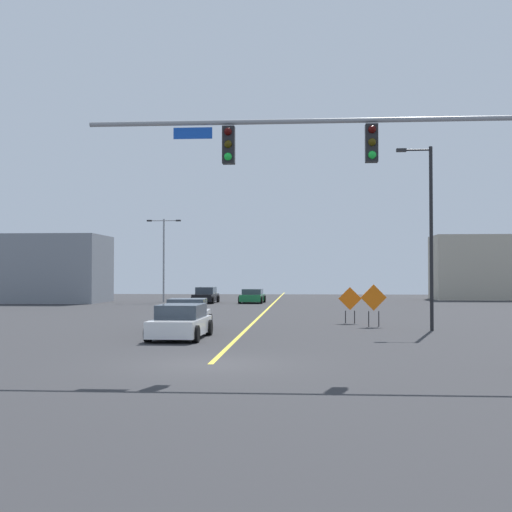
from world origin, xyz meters
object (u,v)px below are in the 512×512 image
at_px(street_lamp_mid_left, 429,230).
at_px(car_green_passing, 252,296).
at_px(street_lamp_mid_right, 164,253).
at_px(car_silver_near, 187,315).
at_px(traffic_signal_assembly, 373,169).
at_px(construction_sign_right_lane, 350,301).
at_px(construction_sign_left_lane, 374,300).
at_px(car_white_mid, 181,322).
at_px(car_black_far, 206,296).

relative_size(street_lamp_mid_left, car_green_passing, 2.12).
xyz_separation_m(street_lamp_mid_right, car_silver_near, (7.35, -29.92, -3.83)).
xyz_separation_m(traffic_signal_assembly, car_silver_near, (-7.19, 11.63, -4.78)).
relative_size(construction_sign_right_lane, car_silver_near, 0.46).
distance_m(street_lamp_mid_left, construction_sign_left_lane, 4.47).
xyz_separation_m(street_lamp_mid_left, car_green_passing, (-10.07, 28.47, -3.93)).
xyz_separation_m(street_lamp_mid_right, construction_sign_right_lane, (15.00, -25.43, -3.31)).
xyz_separation_m(car_white_mid, car_green_passing, (0.34, 32.86, -0.05)).
bearing_deg(car_silver_near, car_black_far, 96.58).
xyz_separation_m(car_white_mid, car_silver_near, (-0.47, 4.16, 0.01)).
relative_size(street_lamp_mid_left, car_black_far, 1.80).
distance_m(traffic_signal_assembly, street_lamp_mid_left, 12.45).
relative_size(construction_sign_right_lane, car_black_far, 0.41).
xyz_separation_m(street_lamp_mid_left, car_white_mid, (-10.41, -4.39, -3.88)).
bearing_deg(street_lamp_mid_right, traffic_signal_assembly, -70.72).
distance_m(construction_sign_right_lane, car_white_mid, 11.26).
bearing_deg(car_black_far, car_green_passing, 2.23).
bearing_deg(construction_sign_left_lane, car_white_mid, -141.43).
xyz_separation_m(street_lamp_mid_right, construction_sign_left_lane, (15.98, -27.57, -3.19)).
bearing_deg(construction_sign_left_lane, car_silver_near, -164.78).
bearing_deg(traffic_signal_assembly, street_lamp_mid_left, 72.74).
bearing_deg(car_silver_near, car_green_passing, 88.38).
height_order(car_white_mid, car_black_far, car_black_far).
distance_m(car_green_passing, car_silver_near, 28.71).
distance_m(traffic_signal_assembly, construction_sign_right_lane, 16.68).
bearing_deg(car_white_mid, car_black_far, 96.56).
xyz_separation_m(street_lamp_mid_right, car_green_passing, (8.16, -1.22, -3.89)).
xyz_separation_m(traffic_signal_assembly, car_black_far, (-10.49, 40.17, -4.78)).
xyz_separation_m(construction_sign_left_lane, car_green_passing, (-7.82, 26.35, -0.70)).
bearing_deg(car_green_passing, car_white_mid, -90.60).
relative_size(construction_sign_left_lane, car_white_mid, 0.46).
relative_size(street_lamp_mid_right, car_silver_near, 1.87).
distance_m(car_white_mid, car_green_passing, 32.86).
distance_m(car_white_mid, car_black_far, 32.92).
distance_m(street_lamp_mid_right, construction_sign_left_lane, 32.03).
bearing_deg(car_white_mid, traffic_signal_assembly, -48.02).
bearing_deg(construction_sign_right_lane, street_lamp_mid_right, 120.54).
xyz_separation_m(construction_sign_left_lane, car_black_far, (-11.93, 26.19, -0.65)).
bearing_deg(traffic_signal_assembly, car_white_mid, 131.98).
relative_size(construction_sign_left_lane, construction_sign_right_lane, 1.09).
bearing_deg(car_green_passing, street_lamp_mid_right, 171.48).
bearing_deg(street_lamp_mid_left, street_lamp_mid_right, 121.54).
relative_size(street_lamp_mid_left, car_white_mid, 1.89).
relative_size(street_lamp_mid_right, car_white_mid, 1.73).
bearing_deg(car_black_far, construction_sign_left_lane, -65.51).
bearing_deg(car_silver_near, street_lamp_mid_left, 1.20).
bearing_deg(car_black_far, car_silver_near, -83.42).
height_order(street_lamp_mid_left, car_black_far, street_lamp_mid_left).
bearing_deg(street_lamp_mid_right, car_white_mid, -77.08).
xyz_separation_m(construction_sign_right_lane, car_silver_near, (-7.66, -4.49, -0.52)).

